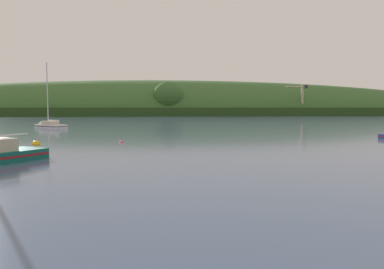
{
  "coord_description": "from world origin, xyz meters",
  "views": [
    {
      "loc": [
        -1.63,
        9.22,
        3.51
      ],
      "look_at": [
        1.48,
        40.54,
        1.27
      ],
      "focal_mm": 34.0,
      "sensor_mm": 36.0,
      "label": 1
    }
  ],
  "objects_px": {
    "mooring_buoy_foreground": "(36,144)",
    "mooring_buoy_off_fishing_boat": "(121,142)",
    "dockside_crane": "(302,101)",
    "sailboat_near_mooring": "(48,127)"
  },
  "relations": [
    {
      "from": "mooring_buoy_foreground",
      "to": "sailboat_near_mooring",
      "type": "bearing_deg",
      "value": 104.08
    },
    {
      "from": "sailboat_near_mooring",
      "to": "mooring_buoy_foreground",
      "type": "distance_m",
      "value": 33.33
    },
    {
      "from": "mooring_buoy_foreground",
      "to": "dockside_crane",
      "type": "bearing_deg",
      "value": 59.4
    },
    {
      "from": "dockside_crane",
      "to": "mooring_buoy_off_fishing_boat",
      "type": "bearing_deg",
      "value": 75.9
    },
    {
      "from": "sailboat_near_mooring",
      "to": "mooring_buoy_foreground",
      "type": "height_order",
      "value": "sailboat_near_mooring"
    },
    {
      "from": "dockside_crane",
      "to": "sailboat_near_mooring",
      "type": "height_order",
      "value": "dockside_crane"
    },
    {
      "from": "mooring_buoy_foreground",
      "to": "mooring_buoy_off_fishing_boat",
      "type": "height_order",
      "value": "mooring_buoy_foreground"
    },
    {
      "from": "sailboat_near_mooring",
      "to": "mooring_buoy_off_fishing_boat",
      "type": "bearing_deg",
      "value": 161.74
    },
    {
      "from": "mooring_buoy_foreground",
      "to": "mooring_buoy_off_fishing_boat",
      "type": "distance_m",
      "value": 8.3
    },
    {
      "from": "dockside_crane",
      "to": "mooring_buoy_off_fishing_boat",
      "type": "distance_m",
      "value": 170.73
    }
  ]
}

